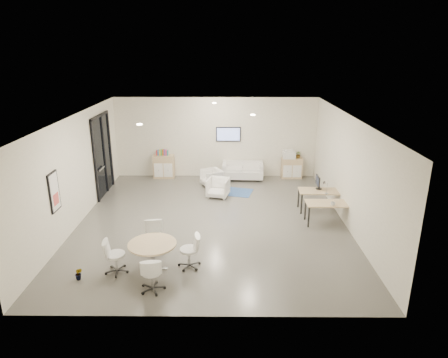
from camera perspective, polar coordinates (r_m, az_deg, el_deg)
room_shell at (r=11.67m, az=-1.78°, el=1.08°), size 9.60×10.60×4.80m
glass_door at (r=14.77m, az=-16.94°, el=3.63°), size 0.09×1.90×2.85m
artwork at (r=11.09m, az=-23.10°, el=-1.71°), size 0.05×0.54×1.04m
wall_tv at (r=15.94m, az=0.62°, el=6.41°), size 0.98×0.06×0.58m
ceiling_spots at (r=12.13m, az=-2.67°, el=9.41°), size 3.14×4.14×0.03m
sideboard_left at (r=16.27m, az=-8.58°, el=1.77°), size 0.83×0.43×0.93m
sideboard_right at (r=16.31m, az=9.63°, el=1.56°), size 0.82×0.40×0.82m
books at (r=16.12m, az=-8.82°, el=3.75°), size 0.48×0.14×0.22m
printer at (r=16.14m, az=9.28°, el=3.51°), size 0.48×0.40×0.34m
loveseat at (r=15.96m, az=2.69°, el=1.12°), size 1.63×0.86×0.60m
blue_rug at (r=14.65m, az=1.22°, el=-1.81°), size 1.59×1.26×0.01m
armchair_left at (r=15.15m, az=-1.80°, el=0.29°), size 0.90×0.92×0.72m
armchair_right at (r=14.06m, az=-0.86°, el=-1.12°), size 0.86×0.82×0.74m
desk_rear at (r=13.17m, az=13.49°, el=-1.90°), size 1.35×0.72×0.69m
desk_front at (r=12.28m, az=14.56°, el=-3.61°), size 1.27×0.64×0.66m
monitor at (r=13.20m, az=13.28°, el=-0.43°), size 0.20×0.50×0.44m
round_table at (r=9.66m, az=-10.20°, el=-9.48°), size 1.14×1.14×0.70m
meeting_chairs at (r=9.76m, az=-10.13°, el=-10.51°), size 2.35×2.35×0.82m
plant_cabinet at (r=16.20m, az=10.60°, el=3.35°), size 0.36×0.38×0.24m
plant_floor at (r=9.97m, az=-19.99°, el=-13.02°), size 0.19×0.32×0.14m
cup at (r=12.08m, az=15.31°, el=-3.37°), size 0.14×0.11×0.13m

